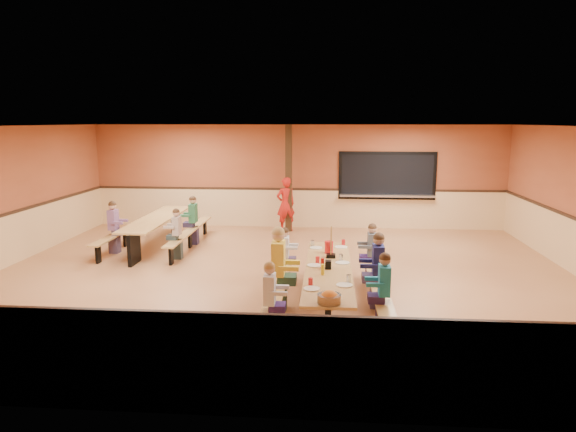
{
  "coord_description": "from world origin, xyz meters",
  "views": [
    {
      "loc": [
        0.92,
        -9.92,
        3.11
      ],
      "look_at": [
        0.09,
        0.55,
        1.15
      ],
      "focal_mm": 32.0,
      "sensor_mm": 36.0,
      "label": 1
    }
  ],
  "objects": [
    {
      "name": "napkin_dispenser",
      "position": [
        0.94,
        -1.85,
        0.8
      ],
      "size": [
        0.1,
        0.14,
        0.13
      ],
      "primitive_type": "cube",
      "color": "black",
      "rests_on": "cafeteria_table_main"
    },
    {
      "name": "condiment_mustard",
      "position": [
        0.85,
        -2.21,
        0.82
      ],
      "size": [
        0.06,
        0.06,
        0.17
      ],
      "primitive_type": "cylinder",
      "color": "yellow",
      "rests_on": "cafeteria_table_main"
    },
    {
      "name": "punch_pitcher",
      "position": [
        0.94,
        -0.87,
        0.85
      ],
      "size": [
        0.16,
        0.16,
        0.22
      ],
      "primitive_type": "cylinder",
      "color": "red",
      "rests_on": "cafeteria_table_main"
    },
    {
      "name": "room_envelope",
      "position": [
        0.0,
        0.0,
        0.69
      ],
      "size": [
        12.04,
        10.04,
        3.02
      ],
      "color": "#9C4E2D",
      "rests_on": "ground"
    },
    {
      "name": "cafeteria_table_second",
      "position": [
        -3.32,
        2.25,
        0.53
      ],
      "size": [
        1.91,
        3.7,
        0.74
      ],
      "color": "#B38547",
      "rests_on": "ground"
    },
    {
      "name": "seated_child_tan_sec",
      "position": [
        -2.49,
        1.19,
        0.57
      ],
      "size": [
        0.34,
        0.28,
        1.14
      ],
      "primitive_type": null,
      "color": "tan",
      "rests_on": "ground"
    },
    {
      "name": "seated_child_teal_right",
      "position": [
        1.77,
        -2.56,
        0.59
      ],
      "size": [
        0.36,
        0.29,
        1.18
      ],
      "primitive_type": null,
      "color": "teal",
      "rests_on": "ground"
    },
    {
      "name": "kitchen_pass_through",
      "position": [
        2.6,
        4.96,
        1.49
      ],
      "size": [
        2.78,
        0.28,
        1.38
      ],
      "color": "black",
      "rests_on": "ground"
    },
    {
      "name": "place_settings",
      "position": [
        0.94,
        -1.82,
        0.8
      ],
      "size": [
        0.65,
        3.3,
        0.11
      ],
      "primitive_type": null,
      "color": "beige",
      "rests_on": "cafeteria_table_main"
    },
    {
      "name": "seated_child_char_right",
      "position": [
        1.77,
        -0.28,
        0.58
      ],
      "size": [
        0.35,
        0.28,
        1.17
      ],
      "primitive_type": null,
      "color": "#494D52",
      "rests_on": "ground"
    },
    {
      "name": "standing_woman",
      "position": [
        -0.28,
        4.36,
        0.77
      ],
      "size": [
        0.67,
        0.6,
        1.55
      ],
      "primitive_type": "imported",
      "rotation": [
        0.0,
        0.0,
        3.66
      ],
      "color": "red",
      "rests_on": "ground"
    },
    {
      "name": "ground",
      "position": [
        0.0,
        0.0,
        0.0
      ],
      "size": [
        12.0,
        12.0,
        0.0
      ],
      "primitive_type": "plane",
      "color": "#975E39",
      "rests_on": "ground"
    },
    {
      "name": "seated_child_purple_sec",
      "position": [
        -4.14,
        1.59,
        0.61
      ],
      "size": [
        0.38,
        0.31,
        1.23
      ],
      "primitive_type": null,
      "color": "#785078",
      "rests_on": "ground"
    },
    {
      "name": "table_paddle",
      "position": [
        0.98,
        -1.16,
        0.88
      ],
      "size": [
        0.16,
        0.16,
        0.56
      ],
      "color": "black",
      "rests_on": "cafeteria_table_main"
    },
    {
      "name": "seated_adult_yellow",
      "position": [
        0.12,
        -1.79,
        0.69
      ],
      "size": [
        0.45,
        0.37,
        1.38
      ],
      "primitive_type": null,
      "color": "yellow",
      "rests_on": "ground"
    },
    {
      "name": "seated_child_white_left",
      "position": [
        0.12,
        -3.05,
        0.58
      ],
      "size": [
        0.34,
        0.28,
        1.15
      ],
      "primitive_type": null,
      "color": "silver",
      "rests_on": "ground"
    },
    {
      "name": "cafeteria_table_main",
      "position": [
        0.94,
        -1.82,
        0.53
      ],
      "size": [
        1.91,
        3.7,
        0.74
      ],
      "color": "#B38547",
      "rests_on": "ground"
    },
    {
      "name": "seated_child_grey_left",
      "position": [
        0.12,
        -0.51,
        0.55
      ],
      "size": [
        0.32,
        0.26,
        1.11
      ],
      "primitive_type": null,
      "color": "silver",
      "rests_on": "ground"
    },
    {
      "name": "seated_child_navy_right",
      "position": [
        1.77,
        -1.57,
        0.63
      ],
      "size": [
        0.4,
        0.32,
        1.27
      ],
      "primitive_type": null,
      "color": "#17194E",
      "rests_on": "ground"
    },
    {
      "name": "chip_bowl",
      "position": [
        0.95,
        -3.47,
        0.81
      ],
      "size": [
        0.32,
        0.32,
        0.15
      ],
      "primitive_type": null,
      "color": "orange",
      "rests_on": "cafeteria_table_main"
    },
    {
      "name": "seated_child_green_sec",
      "position": [
        -2.49,
        2.62,
        0.61
      ],
      "size": [
        0.37,
        0.31,
        1.22
      ],
      "primitive_type": null,
      "color": "#2E714B",
      "rests_on": "ground"
    },
    {
      "name": "structural_post",
      "position": [
        -0.2,
        4.4,
        1.5
      ],
      "size": [
        0.18,
        0.18,
        3.0
      ],
      "primitive_type": "cube",
      "color": "black",
      "rests_on": "ground"
    },
    {
      "name": "condiment_ketchup",
      "position": [
        0.84,
        -1.85,
        0.82
      ],
      "size": [
        0.06,
        0.06,
        0.17
      ],
      "primitive_type": "cylinder",
      "color": "#B2140F",
      "rests_on": "cafeteria_table_main"
    }
  ]
}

